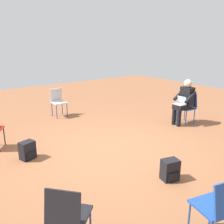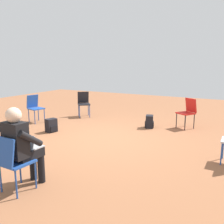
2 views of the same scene
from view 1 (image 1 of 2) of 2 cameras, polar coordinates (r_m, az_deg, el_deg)
ground_plane at (r=5.39m, az=-0.65°, el=-8.72°), size 16.73×16.73×0.00m
chair_north at (r=7.77m, az=-12.26°, el=2.65°), size 0.40×0.44×0.85m
chair_south at (r=3.20m, az=23.08°, el=-19.07°), size 0.48×0.51×0.85m
chair_southwest at (r=2.88m, az=-10.13°, el=-22.17°), size 0.59×0.58×0.85m
chair_east at (r=7.28m, az=16.96°, el=1.39°), size 0.46×0.42×0.85m
person_with_laptop at (r=7.10m, az=16.21°, el=2.74°), size 0.54×0.51×1.24m
backpack_near_laptop_user at (r=5.24m, az=-18.75°, el=-8.49°), size 0.33×0.30×0.36m
backpack_by_empty_chair at (r=4.40m, az=13.10°, el=-12.96°), size 0.32×0.29×0.36m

